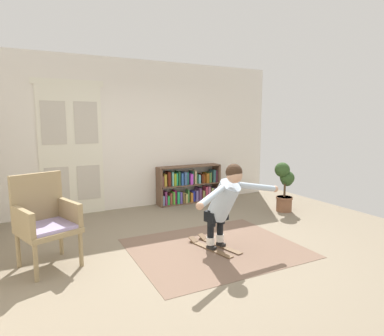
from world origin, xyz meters
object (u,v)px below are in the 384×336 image
at_px(bookshelf, 189,186).
at_px(skis_pair, 214,246).
at_px(person_skier, 225,200).
at_px(potted_plant, 285,185).
at_px(wicker_chair, 45,218).

bearing_deg(bookshelf, skis_pair, -108.44).
bearing_deg(person_skier, potted_plant, 29.28).
xyz_separation_m(wicker_chair, skis_pair, (2.07, -0.44, -0.56)).
distance_m(bookshelf, wicker_chair, 3.48).
bearing_deg(skis_pair, wicker_chair, 168.11).
relative_size(potted_plant, skis_pair, 1.13).
bearing_deg(potted_plant, bookshelf, 134.01).
bearing_deg(person_skier, wicker_chair, 163.39).
height_order(bookshelf, potted_plant, potted_plant).
bearing_deg(potted_plant, wicker_chair, -172.56).
bearing_deg(wicker_chair, person_skier, -16.61).
height_order(wicker_chair, potted_plant, wicker_chair).
bearing_deg(person_skier, bookshelf, 73.85).
xyz_separation_m(potted_plant, person_skier, (-2.11, -1.18, 0.20)).
height_order(bookshelf, person_skier, person_skier).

